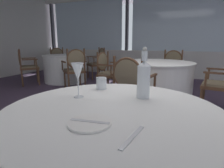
{
  "coord_description": "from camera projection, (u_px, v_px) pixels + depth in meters",
  "views": [
    {
      "loc": [
        0.53,
        -2.15,
        1.11
      ],
      "look_at": [
        0.12,
        -1.21,
        0.88
      ],
      "focal_mm": 29.43,
      "sensor_mm": 36.0,
      "label": 1
    }
  ],
  "objects": [
    {
      "name": "window_wall_far",
      "position": [
        175.0,
        42.0,
        5.82
      ],
      "size": [
        10.28,
        0.14,
        2.87
      ],
      "color": "silver",
      "rests_on": "ground_plane"
    },
    {
      "name": "dining_chair_0_1",
      "position": [
        131.0,
        85.0,
        2.51
      ],
      "size": [
        0.58,
        0.53,
        0.94
      ],
      "rotation": [
        0.0,
        0.0,
        7.71
      ],
      "color": "brown",
      "rests_on": "ground_plane"
    },
    {
      "name": "dining_chair_0_3",
      "position": [
        171.0,
        67.0,
        4.33
      ],
      "size": [
        0.58,
        0.53,
        0.95
      ],
      "rotation": [
        0.0,
        0.0,
        10.85
      ],
      "color": "brown",
      "rests_on": "ground_plane"
    },
    {
      "name": "side_plate",
      "position": [
        90.0,
        123.0,
        0.8
      ],
      "size": [
        0.19,
        0.19,
        0.01
      ],
      "primitive_type": "cylinder",
      "color": "white",
      "rests_on": "foreground_table"
    },
    {
      "name": "foreground_table",
      "position": [
        112.0,
        168.0,
        1.09
      ],
      "size": [
        1.18,
        1.18,
        0.77
      ],
      "color": "white",
      "rests_on": "ground_plane"
    },
    {
      "name": "ground_plane",
      "position": [
        140.0,
        130.0,
        2.38
      ],
      "size": [
        14.28,
        14.28,
        0.0
      ],
      "primitive_type": "plane",
      "color": "#47384C"
    },
    {
      "name": "wine_glass",
      "position": [
        78.0,
        73.0,
        1.16
      ],
      "size": [
        0.08,
        0.08,
        0.22
      ],
      "color": "white",
      "rests_on": "foreground_table"
    },
    {
      "name": "background_table_0",
      "position": [
        156.0,
        82.0,
        3.45
      ],
      "size": [
        1.33,
        1.33,
        0.77
      ],
      "color": "white",
      "rests_on": "ground_plane"
    },
    {
      "name": "butter_knife",
      "position": [
        90.0,
        121.0,
        0.8
      ],
      "size": [
        0.18,
        0.05,
        0.0
      ],
      "primitive_type": "cube",
      "rotation": [
        0.0,
        0.0,
        0.16
      ],
      "color": "silver",
      "rests_on": "foreground_table"
    },
    {
      "name": "dining_chair_1_0",
      "position": [
        25.0,
        64.0,
        4.84
      ],
      "size": [
        0.66,
        0.65,
        0.95
      ],
      "rotation": [
        0.0,
        0.0,
        7.16
      ],
      "color": "brown",
      "rests_on": "ground_plane"
    },
    {
      "name": "water_bottle",
      "position": [
        144.0,
        78.0,
        1.16
      ],
      "size": [
        0.08,
        0.08,
        0.32
      ],
      "color": "white",
      "rests_on": "foreground_table"
    },
    {
      "name": "dining_chair_1_2",
      "position": [
        98.0,
        61.0,
        5.76
      ],
      "size": [
        0.66,
        0.65,
        0.97
      ],
      "rotation": [
        0.0,
        0.0,
        10.3
      ],
      "color": "brown",
      "rests_on": "ground_plane"
    },
    {
      "name": "dinner_fork",
      "position": [
        132.0,
        137.0,
        0.69
      ],
      "size": [
        0.04,
        0.2,
        0.0
      ],
      "primitive_type": "cube",
      "rotation": [
        0.0,
        0.0,
        1.45
      ],
      "color": "silver",
      "rests_on": "foreground_table"
    },
    {
      "name": "dining_chair_1_3",
      "position": [
        58.0,
        59.0,
        6.21
      ],
      "size": [
        0.65,
        0.66,
        0.95
      ],
      "rotation": [
        0.0,
        0.0,
        11.87
      ],
      "color": "brown",
      "rests_on": "ground_plane"
    },
    {
      "name": "background_table_1",
      "position": [
        65.0,
        68.0,
        5.34
      ],
      "size": [
        1.23,
        1.23,
        0.77
      ],
      "color": "white",
      "rests_on": "ground_plane"
    },
    {
      "name": "dining_chair_0_0",
      "position": [
        107.0,
        70.0,
        3.97
      ],
      "size": [
        0.53,
        0.58,
        0.92
      ],
      "rotation": [
        0.0,
        0.0,
        6.14
      ],
      "color": "brown",
      "rests_on": "ground_plane"
    },
    {
      "name": "dining_chair_1_1",
      "position": [
        75.0,
        66.0,
        4.39
      ],
      "size": [
        0.65,
        0.66,
        0.98
      ],
      "rotation": [
        0.0,
        0.0,
        8.73
      ],
      "color": "brown",
      "rests_on": "ground_plane"
    },
    {
      "name": "water_tumbler",
      "position": [
        101.0,
        83.0,
        1.4
      ],
      "size": [
        0.08,
        0.08,
        0.09
      ],
      "primitive_type": "cylinder",
      "color": "white",
      "rests_on": "foreground_table"
    }
  ]
}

